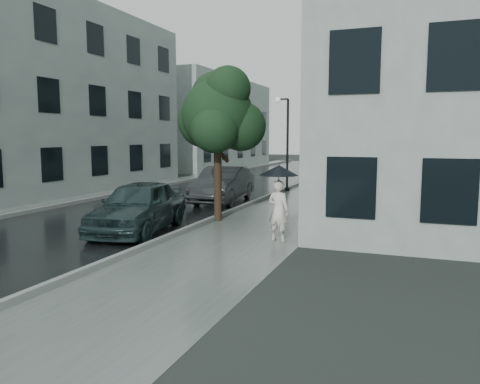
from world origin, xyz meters
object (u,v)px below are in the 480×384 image
at_px(pedestrian, 278,211).
at_px(car_near, 139,206).
at_px(street_tree, 219,114).
at_px(car_far, 223,184).
at_px(lamp_post, 285,137).

relative_size(pedestrian, car_near, 0.37).
distance_m(street_tree, car_far, 5.18).
bearing_deg(car_far, lamp_post, 69.65).
bearing_deg(car_near, lamp_post, 73.90).
distance_m(street_tree, lamp_post, 9.03).
xyz_separation_m(pedestrian, car_near, (-4.23, -0.27, -0.07)).
distance_m(street_tree, car_near, 4.12).
xyz_separation_m(street_tree, car_far, (-1.55, 4.07, -2.80)).
relative_size(street_tree, car_near, 1.13).
relative_size(lamp_post, car_near, 1.07).
distance_m(pedestrian, lamp_post, 11.90).
distance_m(car_near, car_far, 6.73).
relative_size(pedestrian, lamp_post, 0.35).
bearing_deg(pedestrian, lamp_post, -62.70).
bearing_deg(car_near, pedestrian, -6.01).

